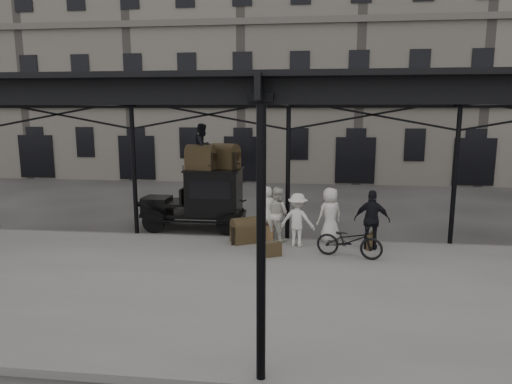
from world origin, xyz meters
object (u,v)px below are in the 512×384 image
at_px(porter_official, 372,220).
at_px(steamer_trunk_platform, 246,232).
at_px(taxi, 205,196).
at_px(bicycle, 349,240).
at_px(porter_left, 267,213).
at_px(steamer_trunk_roof_near, 201,159).

relative_size(porter_official, steamer_trunk_platform, 1.96).
height_order(taxi, bicycle, taxi).
distance_m(porter_left, bicycle, 2.84).
bearing_deg(taxi, steamer_trunk_platform, -48.46).
height_order(porter_official, steamer_trunk_platform, porter_official).
bearing_deg(steamer_trunk_roof_near, porter_official, -10.10).
relative_size(steamer_trunk_roof_near, steamer_trunk_platform, 1.08).
height_order(taxi, porter_official, taxi).
relative_size(taxi, steamer_trunk_platform, 4.08).
distance_m(porter_left, steamer_trunk_platform, 0.86).
relative_size(taxi, porter_official, 2.08).
bearing_deg(steamer_trunk_roof_near, porter_left, -20.89).
distance_m(porter_official, steamer_trunk_platform, 3.80).
distance_m(porter_official, steamer_trunk_roof_near, 6.08).
distance_m(taxi, porter_official, 5.90).
distance_m(bicycle, steamer_trunk_roof_near, 5.92).
bearing_deg(steamer_trunk_platform, steamer_trunk_roof_near, 107.13).
relative_size(porter_left, bicycle, 0.94).
height_order(taxi, steamer_trunk_roof_near, steamer_trunk_roof_near).
xyz_separation_m(steamer_trunk_roof_near, steamer_trunk_platform, (1.81, -1.70, -2.06)).
distance_m(porter_left, porter_official, 3.19).
bearing_deg(steamer_trunk_platform, taxi, 101.93).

